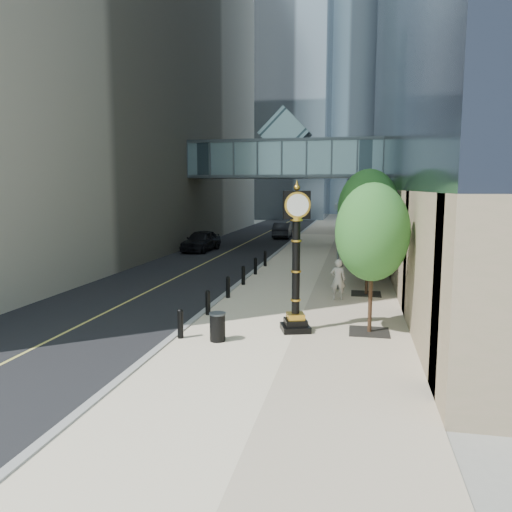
# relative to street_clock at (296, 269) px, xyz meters

# --- Properties ---
(ground) EXTENTS (320.00, 320.00, 0.00)m
(ground) POSITION_rel_street_clock_xyz_m (-1.02, -2.63, -2.30)
(ground) COLOR gray
(ground) RESTS_ON ground
(road) EXTENTS (8.00, 180.00, 0.02)m
(road) POSITION_rel_street_clock_xyz_m (-8.02, 37.37, -2.29)
(road) COLOR black
(road) RESTS_ON ground
(sidewalk) EXTENTS (8.00, 180.00, 0.06)m
(sidewalk) POSITION_rel_street_clock_xyz_m (-0.02, 37.37, -2.27)
(sidewalk) COLOR beige
(sidewalk) RESTS_ON ground
(curb) EXTENTS (0.25, 180.00, 0.07)m
(curb) POSITION_rel_street_clock_xyz_m (-4.02, 37.37, -2.27)
(curb) COLOR gray
(curb) RESTS_ON ground
(midrise_left) EXTENTS (20.00, 58.00, 40.00)m
(midrise_left) POSITION_rel_street_clock_xyz_m (-22.02, 22.37, 17.70)
(midrise_left) COLOR #B3AC8D
(midrise_left) RESTS_ON ground
(distant_tower_c) EXTENTS (22.00, 22.00, 65.00)m
(distant_tower_c) POSITION_rel_street_clock_xyz_m (-7.02, 117.37, 30.20)
(distant_tower_c) COLOR #8D9DB1
(distant_tower_c) RESTS_ON ground
(skywalk) EXTENTS (17.00, 4.20, 5.80)m
(skywalk) POSITION_rel_street_clock_xyz_m (-4.02, 25.37, 5.41)
(skywalk) COLOR slate
(skywalk) RESTS_ON ground
(entrance_canopy) EXTENTS (3.00, 8.00, 4.38)m
(entrance_canopy) POSITION_rel_street_clock_xyz_m (2.46, 11.37, 1.89)
(entrance_canopy) COLOR #383F44
(entrance_canopy) RESTS_ON ground
(bollard_row) EXTENTS (0.20, 16.20, 0.90)m
(bollard_row) POSITION_rel_street_clock_xyz_m (-3.72, 6.37, -1.79)
(bollard_row) COLOR black
(bollard_row) RESTS_ON sidewalk
(street_trees) EXTENTS (2.89, 28.68, 5.94)m
(street_trees) POSITION_rel_street_clock_xyz_m (2.58, 14.07, 1.54)
(street_trees) COLOR black
(street_trees) RESTS_ON sidewalk
(street_clock) EXTENTS (1.22, 1.22, 5.18)m
(street_clock) POSITION_rel_street_clock_xyz_m (0.00, 0.00, 0.00)
(street_clock) COLOR black
(street_clock) RESTS_ON sidewalk
(trash_bin) EXTENTS (0.56, 0.56, 0.90)m
(trash_bin) POSITION_rel_street_clock_xyz_m (-2.40, -1.68, -1.79)
(trash_bin) COLOR black
(trash_bin) RESTS_ON sidewalk
(pedestrian) EXTENTS (0.71, 0.50, 1.87)m
(pedestrian) POSITION_rel_street_clock_xyz_m (1.28, 5.36, -1.31)
(pedestrian) COLOR #B6B0A7
(pedestrian) RESTS_ON sidewalk
(car_near) EXTENTS (2.38, 5.11, 1.69)m
(car_near) POSITION_rel_street_clock_xyz_m (-10.27, 21.34, -1.44)
(car_near) COLOR black
(car_near) RESTS_ON road
(car_far) EXTENTS (1.86, 4.82, 1.57)m
(car_far) POSITION_rel_street_clock_xyz_m (-5.36, 33.36, -1.50)
(car_far) COLOR black
(car_far) RESTS_ON road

